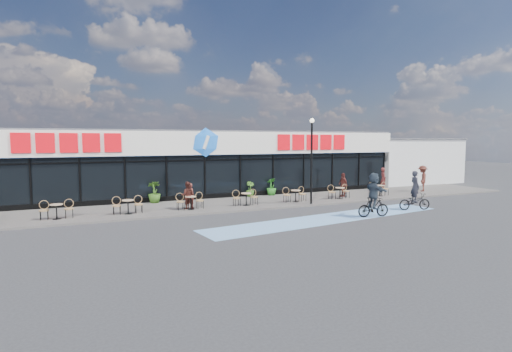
% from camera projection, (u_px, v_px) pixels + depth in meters
% --- Properties ---
extents(ground, '(120.00, 120.00, 0.00)m').
position_uv_depth(ground, '(246.00, 219.00, 19.91)').
color(ground, '#28282B').
rests_on(ground, ground).
extents(sidewalk, '(44.00, 5.00, 0.10)m').
position_uv_depth(sidewalk, '(217.00, 205.00, 24.00)').
color(sidewalk, '#534F4A').
rests_on(sidewalk, ground).
extents(bike_lane, '(14.17, 4.13, 0.01)m').
position_uv_depth(bike_lane, '(330.00, 218.00, 20.17)').
color(bike_lane, '#6591BF').
rests_on(bike_lane, ground).
extents(building, '(30.60, 6.57, 4.75)m').
position_uv_depth(building, '(193.00, 162.00, 28.73)').
color(building, black).
rests_on(building, ground).
extents(neighbour_building, '(9.20, 7.20, 4.11)m').
position_uv_depth(neighbour_building, '(400.00, 160.00, 38.05)').
color(neighbour_building, silver).
rests_on(neighbour_building, ground).
extents(lamp_post, '(0.28, 0.28, 5.14)m').
position_uv_depth(lamp_post, '(312.00, 153.00, 23.84)').
color(lamp_post, black).
rests_on(lamp_post, sidewalk).
extents(bistro_set_1, '(1.54, 0.62, 0.90)m').
position_uv_depth(bistro_set_1, '(57.00, 210.00, 19.53)').
color(bistro_set_1, tan).
rests_on(bistro_set_1, sidewalk).
extents(bistro_set_2, '(1.54, 0.62, 0.90)m').
position_uv_depth(bistro_set_2, '(128.00, 205.00, 20.89)').
color(bistro_set_2, tan).
rests_on(bistro_set_2, sidewalk).
extents(bistro_set_3, '(1.54, 0.62, 0.90)m').
position_uv_depth(bistro_set_3, '(190.00, 201.00, 22.24)').
color(bistro_set_3, tan).
rests_on(bistro_set_3, sidewalk).
extents(bistro_set_4, '(1.54, 0.62, 0.90)m').
position_uv_depth(bistro_set_4, '(246.00, 198.00, 23.60)').
color(bistro_set_4, tan).
rests_on(bistro_set_4, sidewalk).
extents(bistro_set_5, '(1.54, 0.62, 0.90)m').
position_uv_depth(bistro_set_5, '(295.00, 194.00, 24.96)').
color(bistro_set_5, tan).
rests_on(bistro_set_5, sidewalk).
extents(bistro_set_6, '(1.54, 0.62, 0.90)m').
position_uv_depth(bistro_set_6, '(339.00, 192.00, 26.32)').
color(bistro_set_6, tan).
rests_on(bistro_set_6, sidewalk).
extents(bistro_set_7, '(1.54, 0.62, 0.90)m').
position_uv_depth(bistro_set_7, '(379.00, 189.00, 27.68)').
color(bistro_set_7, tan).
rests_on(bistro_set_7, sidewalk).
extents(potted_plant_left, '(0.80, 0.80, 1.34)m').
position_uv_depth(potted_plant_left, '(154.00, 192.00, 24.49)').
color(potted_plant_left, '#2E5317').
rests_on(potted_plant_left, sidewalk).
extents(potted_plant_mid, '(0.63, 0.63, 1.03)m').
position_uv_depth(potted_plant_mid, '(250.00, 189.00, 27.22)').
color(potted_plant_mid, '#2E5618').
rests_on(potted_plant_mid, sidewalk).
extents(potted_plant_right, '(0.83, 0.83, 1.20)m').
position_uv_depth(potted_plant_right, '(271.00, 187.00, 27.88)').
color(potted_plant_right, '#21601B').
rests_on(potted_plant_right, sidewalk).
extents(patron_left, '(0.57, 0.42, 1.43)m').
position_uv_depth(patron_left, '(190.00, 196.00, 22.50)').
color(patron_left, '#4F211C').
rests_on(patron_left, sidewalk).
extents(patron_right, '(0.88, 0.77, 1.54)m').
position_uv_depth(patron_right, '(187.00, 195.00, 22.32)').
color(patron_right, '#3C1A15').
rests_on(patron_right, sidewalk).
extents(pedestrian_a, '(0.46, 0.97, 1.62)m').
position_uv_depth(pedestrian_a, '(343.00, 185.00, 27.20)').
color(pedestrian_a, '#50211C').
rests_on(pedestrian_a, sidewalk).
extents(pedestrian_b, '(0.64, 0.76, 1.77)m').
position_uv_depth(pedestrian_b, '(383.00, 179.00, 30.30)').
color(pedestrian_b, '#4E1D1C').
rests_on(pedestrian_b, sidewalk).
extents(pedestrian_c, '(1.41, 1.40, 1.95)m').
position_uv_depth(pedestrian_c, '(422.00, 178.00, 29.97)').
color(pedestrian_c, '#482019').
rests_on(pedestrian_c, sidewalk).
extents(cyclist_a, '(1.77, 1.78, 2.29)m').
position_uv_depth(cyclist_a, '(374.00, 196.00, 20.43)').
color(cyclist_a, black).
rests_on(cyclist_a, ground).
extents(cyclist_b, '(1.93, 1.10, 2.22)m').
position_uv_depth(cyclist_b, '(415.00, 197.00, 22.53)').
color(cyclist_b, black).
rests_on(cyclist_b, ground).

